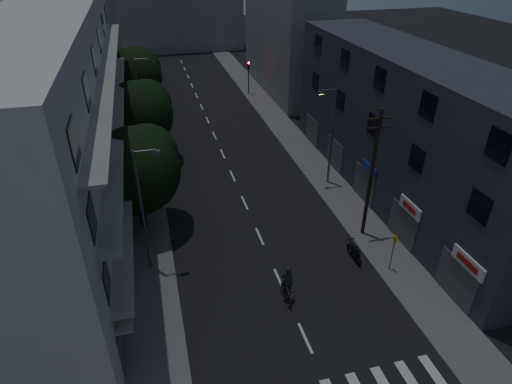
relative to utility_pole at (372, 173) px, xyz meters
name	(u,v)px	position (x,y,z in m)	size (l,w,h in m)	color
ground	(222,152)	(-6.95, 15.59, -4.87)	(160.00, 160.00, 0.00)	black
sidewalk_left	(142,160)	(-14.45, 15.59, -4.79)	(3.00, 90.00, 0.15)	#565659
sidewalk_right	(295,143)	(0.55, 15.59, -4.79)	(3.00, 90.00, 0.15)	#565659
lane_markings	(211,127)	(-6.95, 21.84, -4.86)	(0.15, 60.50, 0.01)	beige
building_left	(64,121)	(-18.93, 8.59, 2.13)	(7.00, 36.00, 14.00)	#B8B7B2
building_right	(405,129)	(5.04, 4.58, 0.63)	(6.19, 28.00, 11.00)	#282C36
building_far_left	(90,27)	(-18.95, 38.59, 3.13)	(6.00, 20.00, 16.00)	slate
building_far_right	(287,39)	(5.05, 32.59, 1.63)	(6.00, 20.00, 13.00)	slate
building_far_end	(173,20)	(-6.95, 60.59, 0.13)	(24.00, 8.00, 10.00)	slate
tree_near	(136,168)	(-14.55, 4.80, -0.12)	(5.96, 5.96, 7.35)	black
tree_mid	(139,113)	(-14.10, 15.23, -0.12)	(5.99, 5.99, 7.36)	black
tree_far	(133,75)	(-14.39, 26.50, 0.14)	(6.27, 6.27, 7.76)	black
traffic_signal_far_right	(249,71)	(-0.27, 31.68, -1.77)	(0.28, 0.37, 4.10)	black
traffic_signal_far_left	(142,79)	(-13.48, 31.59, -1.77)	(0.28, 0.37, 4.10)	black
street_lamp_left_near	(144,207)	(-14.24, 0.06, -0.27)	(1.51, 0.25, 8.00)	#525559
street_lamp_right	(331,133)	(0.36, 7.28, -0.27)	(1.51, 0.25, 8.00)	#57595F
street_lamp_left_far	(140,96)	(-13.88, 20.40, -0.27)	(1.51, 0.25, 8.00)	slate
utility_pole	(372,173)	(0.00, 0.00, 0.00)	(1.80, 0.24, 9.00)	black
bus_stop_sign	(394,247)	(-0.13, -3.86, -2.98)	(0.06, 0.35, 2.52)	#595B60
motorcycle	(354,252)	(-1.74, -2.24, -4.37)	(0.57, 1.98, 1.27)	black
cyclist	(287,289)	(-7.05, -4.56, -4.05)	(0.71, 1.91, 2.42)	black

